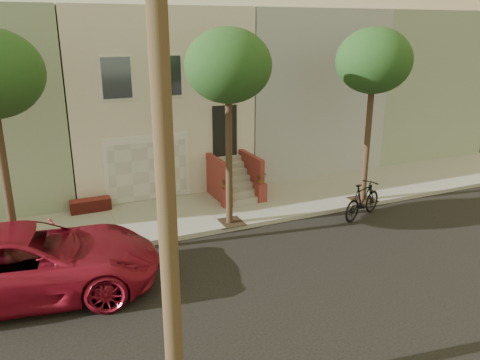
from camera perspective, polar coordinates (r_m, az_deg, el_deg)
name	(u,v)px	position (r m, az deg, el deg)	size (l,w,h in m)	color
ground	(253,288)	(12.66, 1.50, -12.69)	(90.00, 90.00, 0.00)	black
sidewalk	(188,214)	(17.12, -6.25, -4.10)	(40.00, 3.70, 0.15)	gray
house_row	(143,93)	(21.73, -11.44, 10.07)	(33.10, 11.70, 7.00)	beige
tree_mid	(228,67)	(14.93, -1.40, 13.29)	(2.70, 2.57, 6.30)	#2D2116
tree_right	(374,62)	(17.79, 15.64, 13.38)	(2.70, 2.57, 6.30)	#2D2116
pickup_truck	(27,262)	(13.04, -24.04, -8.95)	(2.97, 6.44, 1.79)	maroon
motorcycle	(363,200)	(17.30, 14.40, -2.31)	(0.61, 2.15, 1.29)	black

